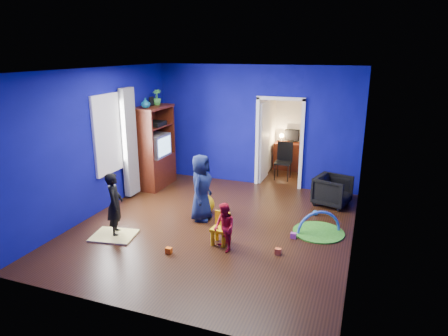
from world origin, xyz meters
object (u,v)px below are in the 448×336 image
(vase, at_px, (146,103))
(crt_tv, at_px, (156,145))
(play_mat, at_px, (318,232))
(child_navy, at_px, (201,188))
(child_black, at_px, (115,204))
(kid_chair, at_px, (220,230))
(toddler_red, at_px, (224,227))
(hopper_ball, at_px, (204,204))
(tv_armoire, at_px, (155,147))
(folding_chair, at_px, (283,162))
(study_desk, at_px, (290,156))
(armchair, at_px, (333,191))

(vase, bearing_deg, crt_tv, 82.41)
(play_mat, bearing_deg, crt_tv, 162.03)
(child_navy, bearing_deg, child_black, 131.14)
(kid_chair, bearing_deg, child_black, -166.46)
(toddler_red, distance_m, hopper_ball, 1.60)
(tv_armoire, bearing_deg, toddler_red, -43.02)
(toddler_red, height_order, folding_chair, folding_chair)
(study_desk, relative_size, folding_chair, 0.96)
(kid_chair, bearing_deg, play_mat, 37.70)
(vase, xyz_separation_m, tv_armoire, (0.00, 0.30, -1.09))
(kid_chair, bearing_deg, armchair, 61.47)
(hopper_ball, xyz_separation_m, study_desk, (1.01, 3.78, 0.16))
(armchair, xyz_separation_m, kid_chair, (-1.63, -2.52, -0.07))
(crt_tv, height_order, kid_chair, crt_tv)
(child_navy, bearing_deg, folding_chair, -20.45)
(child_navy, height_order, folding_chair, child_navy)
(child_black, bearing_deg, kid_chair, -108.62)
(child_black, relative_size, crt_tv, 1.66)
(crt_tv, bearing_deg, play_mat, -17.97)
(armchair, bearing_deg, crt_tv, 107.74)
(armchair, distance_m, tv_armoire, 4.26)
(tv_armoire, relative_size, kid_chair, 3.92)
(child_navy, relative_size, play_mat, 1.42)
(study_desk, bearing_deg, kid_chair, -92.91)
(vase, height_order, kid_chair, vase)
(tv_armoire, distance_m, folding_chair, 3.27)
(tv_armoire, height_order, kid_chair, tv_armoire)
(tv_armoire, bearing_deg, armchair, 2.41)
(toddler_red, distance_m, crt_tv, 3.74)
(crt_tv, distance_m, play_mat, 4.41)
(child_black, xyz_separation_m, kid_chair, (1.89, 0.31, -0.33))
(crt_tv, bearing_deg, toddler_red, -43.45)
(child_navy, xyz_separation_m, kid_chair, (0.71, -0.85, -0.41))
(child_navy, distance_m, hopper_ball, 0.52)
(child_black, height_order, toddler_red, child_black)
(child_navy, relative_size, kid_chair, 2.64)
(armchair, height_order, play_mat, armchair)
(folding_chair, bearing_deg, hopper_ball, -109.66)
(armchair, relative_size, child_black, 0.61)
(child_black, xyz_separation_m, tv_armoire, (-0.68, 2.65, 0.40))
(child_black, distance_m, folding_chair, 4.73)
(toddler_red, bearing_deg, hopper_ball, 170.24)
(play_mat, xyz_separation_m, folding_chair, (-1.30, 2.90, 0.45))
(tv_armoire, relative_size, study_desk, 2.23)
(toddler_red, bearing_deg, crt_tv, -178.32)
(vase, relative_size, hopper_ball, 0.53)
(crt_tv, bearing_deg, child_navy, -39.38)
(tv_armoire, xyz_separation_m, study_desk, (2.82, 2.54, -0.60))
(child_navy, distance_m, tv_armoire, 2.41)
(crt_tv, distance_m, hopper_ball, 2.31)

